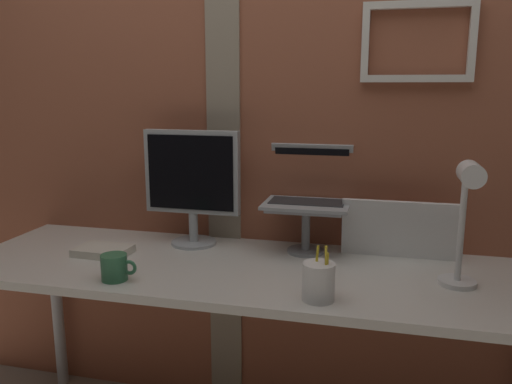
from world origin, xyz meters
TOP-DOWN VIEW (x-y plane):
  - brick_wall_back at (0.00, 0.37)m, footprint 3.02×0.16m
  - desk at (0.08, -0.01)m, footprint 2.10×0.65m
  - monitor at (-0.21, 0.19)m, footprint 0.38×0.18m
  - laptop_stand at (0.25, 0.19)m, footprint 0.28×0.22m
  - laptop at (0.25, 0.27)m, footprint 0.32×0.30m
  - whiteboard_panel at (0.59, 0.21)m, footprint 0.41×0.05m
  - desk_lamp at (0.77, -0.07)m, footprint 0.12×0.20m
  - pen_cup at (0.35, -0.24)m, footprint 0.10×0.10m
  - coffee_mug at (-0.32, -0.24)m, footprint 0.12×0.09m
  - paper_clutter_stack at (-0.49, -0.01)m, footprint 0.21×0.15m

SIDE VIEW (x-z plane):
  - desk at x=0.08m, z-range 0.31..1.07m
  - paper_clutter_stack at x=-0.49m, z-range 0.76..0.79m
  - coffee_mug at x=-0.32m, z-range 0.76..0.85m
  - pen_cup at x=0.35m, z-range 0.73..0.91m
  - whiteboard_panel at x=0.59m, z-range 0.76..0.98m
  - laptop_stand at x=0.25m, z-range 0.79..0.98m
  - laptop at x=0.25m, z-range 0.89..1.12m
  - desk_lamp at x=0.77m, z-range 0.81..1.22m
  - monitor at x=-0.21m, z-range 0.80..1.26m
  - brick_wall_back at x=0.00m, z-range 0.00..2.42m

